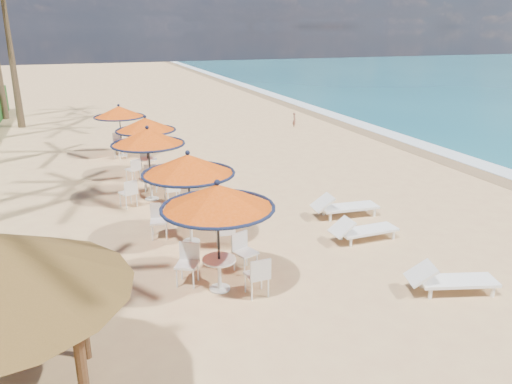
% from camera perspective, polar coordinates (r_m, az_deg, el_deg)
% --- Properties ---
extents(ground, '(160.00, 160.00, 0.00)m').
position_cam_1_polar(ground, '(13.33, 15.77, -8.21)').
color(ground, tan).
rests_on(ground, ground).
extents(foam_strip, '(1.20, 140.00, 0.04)m').
position_cam_1_polar(foam_strip, '(26.27, 20.09, 4.47)').
color(foam_strip, white).
rests_on(foam_strip, ground).
extents(wetsand_band, '(1.40, 140.00, 0.02)m').
position_cam_1_polar(wetsand_band, '(25.71, 18.53, 4.36)').
color(wetsand_band, olive).
rests_on(wetsand_band, ground).
extents(station_0, '(2.56, 2.56, 2.67)m').
position_cam_1_polar(station_0, '(11.08, -4.18, -2.04)').
color(station_0, black).
rests_on(station_0, ground).
extents(station_1, '(2.56, 2.56, 2.67)m').
position_cam_1_polar(station_1, '(13.65, -7.73, 2.16)').
color(station_1, black).
rests_on(station_1, ground).
extents(station_2, '(2.53, 2.53, 2.64)m').
position_cam_1_polar(station_2, '(17.51, -12.23, 5.16)').
color(station_2, black).
rests_on(station_2, ground).
extents(station_3, '(2.40, 2.46, 2.50)m').
position_cam_1_polar(station_3, '(20.47, -12.62, 6.94)').
color(station_3, black).
rests_on(station_3, ground).
extents(station_4, '(2.33, 2.44, 2.44)m').
position_cam_1_polar(station_4, '(24.26, -15.28, 8.18)').
color(station_4, black).
rests_on(station_4, ground).
extents(lounger_near, '(2.15, 1.18, 0.74)m').
position_cam_1_polar(lounger_near, '(12.33, 21.15, -9.26)').
color(lounger_near, white).
rests_on(lounger_near, ground).
extents(lounger_mid, '(2.03, 0.69, 0.72)m').
position_cam_1_polar(lounger_mid, '(14.50, 11.98, -4.22)').
color(lounger_mid, white).
rests_on(lounger_mid, ground).
extents(lounger_far, '(2.21, 0.83, 0.78)m').
position_cam_1_polar(lounger_far, '(16.18, 9.88, -1.58)').
color(lounger_far, white).
rests_on(lounger_far, ground).
extents(person, '(0.30, 0.39, 0.94)m').
position_cam_1_polar(person, '(30.62, 4.41, 8.28)').
color(person, brown).
rests_on(person, ground).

